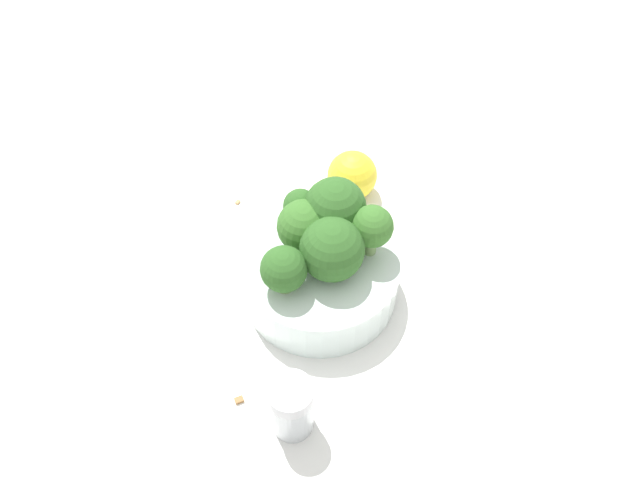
# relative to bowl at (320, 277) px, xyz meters

# --- Properties ---
(ground_plane) EXTENTS (3.00, 3.00, 0.00)m
(ground_plane) POSITION_rel_bowl_xyz_m (0.00, 0.00, -0.02)
(ground_plane) COLOR white
(bowl) EXTENTS (0.15, 0.15, 0.05)m
(bowl) POSITION_rel_bowl_xyz_m (0.00, 0.00, 0.00)
(bowl) COLOR silver
(bowl) RESTS_ON ground_plane
(broccoli_floret_0) EXTENTS (0.05, 0.05, 0.05)m
(broccoli_floret_0) POSITION_rel_bowl_xyz_m (-0.02, -0.02, 0.05)
(broccoli_floret_0) COLOR #8EB770
(broccoli_floret_0) RESTS_ON bowl
(broccoli_floret_1) EXTENTS (0.03, 0.03, 0.04)m
(broccoli_floret_1) POSITION_rel_bowl_xyz_m (-0.04, -0.03, 0.05)
(broccoli_floret_1) COLOR #84AD66
(broccoli_floret_1) RESTS_ON bowl
(broccoli_floret_2) EXTENTS (0.06, 0.06, 0.07)m
(broccoli_floret_2) POSITION_rel_bowl_xyz_m (-0.04, 0.01, 0.06)
(broccoli_floret_2) COLOR #7A9E5B
(broccoli_floret_2) RESTS_ON bowl
(broccoli_floret_3) EXTENTS (0.06, 0.06, 0.06)m
(broccoli_floret_3) POSITION_rel_bowl_xyz_m (0.01, 0.01, 0.05)
(broccoli_floret_3) COLOR #8EB770
(broccoli_floret_3) RESTS_ON bowl
(broccoli_floret_4) EXTENTS (0.04, 0.04, 0.05)m
(broccoli_floret_4) POSITION_rel_bowl_xyz_m (0.03, -0.03, 0.05)
(broccoli_floret_4) COLOR #7A9E5B
(broccoli_floret_4) RESTS_ON bowl
(broccoli_floret_5) EXTENTS (0.04, 0.04, 0.06)m
(broccoli_floret_5) POSITION_rel_bowl_xyz_m (-0.02, 0.04, 0.06)
(broccoli_floret_5) COLOR #7A9E5B
(broccoli_floret_5) RESTS_ON bowl
(pepper_shaker) EXTENTS (0.04, 0.04, 0.07)m
(pepper_shaker) POSITION_rel_bowl_xyz_m (0.14, -0.00, 0.01)
(pepper_shaker) COLOR #B2B7BC
(pepper_shaker) RESTS_ON ground_plane
(lemon_wedge) EXTENTS (0.06, 0.06, 0.06)m
(lemon_wedge) POSITION_rel_bowl_xyz_m (-0.14, 0.01, 0.00)
(lemon_wedge) COLOR yellow
(lemon_wedge) RESTS_ON ground_plane
(almond_crumb_0) EXTENTS (0.01, 0.01, 0.01)m
(almond_crumb_0) POSITION_rel_bowl_xyz_m (-0.10, -0.11, -0.02)
(almond_crumb_0) COLOR tan
(almond_crumb_0) RESTS_ON ground_plane
(almond_crumb_1) EXTENTS (0.01, 0.01, 0.01)m
(almond_crumb_1) POSITION_rel_bowl_xyz_m (0.13, -0.05, -0.02)
(almond_crumb_1) COLOR olive
(almond_crumb_1) RESTS_ON ground_plane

